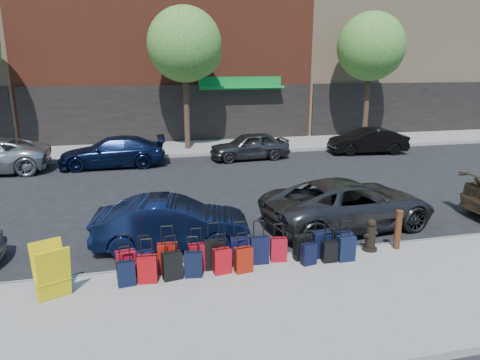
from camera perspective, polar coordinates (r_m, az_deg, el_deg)
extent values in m
plane|color=black|center=(14.22, -4.57, -3.40)|extent=(120.00, 120.00, 0.00)
cube|color=gray|center=(8.38, 2.62, -16.71)|extent=(60.00, 4.00, 0.15)
cube|color=gray|center=(23.84, -8.30, 4.20)|extent=(60.00, 4.00, 0.15)
cube|color=gray|center=(10.10, -0.57, -10.85)|extent=(60.00, 0.08, 0.15)
cube|color=gray|center=(21.87, -7.81, 3.25)|extent=(60.00, 0.08, 0.15)
cube|color=black|center=(25.53, -8.84, 8.58)|extent=(16.66, 0.15, 3.40)
cube|color=#0D752A|center=(25.69, 0.21, 12.15)|extent=(5.00, 0.91, 0.27)
cube|color=#0D752A|center=(25.96, 0.05, 12.96)|extent=(5.00, 0.10, 0.60)
cube|color=tan|center=(36.43, 17.69, 21.48)|extent=(15.00, 12.00, 18.00)
cube|color=black|center=(31.17, 22.31, 8.79)|extent=(14.70, 0.15, 3.40)
cylinder|color=black|center=(23.06, -7.16, 10.09)|extent=(0.30, 0.30, 4.80)
sphere|color=#2E6822|center=(23.01, -7.41, 17.48)|extent=(3.80, 3.80, 3.80)
sphere|color=#2E6822|center=(23.06, -5.83, 16.58)|extent=(2.58, 2.58, 2.58)
cylinder|color=black|center=(26.35, 16.55, 10.20)|extent=(0.30, 0.30, 4.80)
sphere|color=#2E6822|center=(26.30, 17.05, 16.65)|extent=(3.80, 3.80, 3.80)
sphere|color=#2E6822|center=(26.59, 18.15, 15.72)|extent=(2.58, 2.58, 2.58)
cube|color=#A60A1B|center=(9.45, -14.96, -10.81)|extent=(0.43, 0.29, 0.59)
cylinder|color=black|center=(9.19, -15.23, -7.22)|extent=(0.22, 0.08, 0.03)
cube|color=black|center=(9.42, -12.49, -10.82)|extent=(0.41, 0.28, 0.56)
cylinder|color=black|center=(9.17, -12.70, -7.40)|extent=(0.21, 0.07, 0.03)
cube|color=maroon|center=(9.48, -9.59, -10.21)|extent=(0.45, 0.26, 0.65)
cylinder|color=black|center=(9.20, -9.78, -6.26)|extent=(0.24, 0.05, 0.03)
cube|color=maroon|center=(9.50, -5.76, -10.19)|extent=(0.39, 0.22, 0.59)
cylinder|color=black|center=(9.25, -5.86, -6.60)|extent=(0.22, 0.03, 0.03)
cube|color=black|center=(9.52, -3.44, -9.90)|extent=(0.43, 0.24, 0.65)
cylinder|color=black|center=(9.24, -3.51, -5.93)|extent=(0.24, 0.03, 0.03)
cube|color=black|center=(9.69, -0.02, -9.50)|extent=(0.43, 0.26, 0.62)
cylinder|color=black|center=(9.43, -0.02, -5.78)|extent=(0.23, 0.05, 0.03)
cube|color=black|center=(9.75, 2.57, -9.32)|extent=(0.43, 0.25, 0.62)
cylinder|color=black|center=(9.50, 2.62, -5.61)|extent=(0.23, 0.04, 0.03)
cube|color=#9E0A18|center=(9.90, 5.16, -9.22)|extent=(0.39, 0.26, 0.55)
cylinder|color=black|center=(9.68, 5.25, -6.01)|extent=(0.21, 0.06, 0.03)
cube|color=black|center=(10.04, 8.33, -8.89)|extent=(0.40, 0.24, 0.58)
cylinder|color=black|center=(9.81, 8.47, -5.54)|extent=(0.22, 0.05, 0.03)
cube|color=black|center=(10.21, 10.73, -8.42)|extent=(0.43, 0.25, 0.63)
cylinder|color=black|center=(9.96, 10.92, -4.81)|extent=(0.24, 0.04, 0.03)
cube|color=black|center=(10.54, 13.69, -8.12)|extent=(0.38, 0.23, 0.53)
cylinder|color=black|center=(10.33, 13.89, -5.15)|extent=(0.20, 0.05, 0.03)
cube|color=black|center=(9.15, -14.92, -11.96)|extent=(0.37, 0.25, 0.51)
cylinder|color=black|center=(8.92, -15.17, -8.74)|extent=(0.20, 0.06, 0.03)
cube|color=#9A090E|center=(9.16, -12.24, -11.52)|extent=(0.41, 0.27, 0.58)
cylinder|color=black|center=(8.90, -12.46, -7.89)|extent=(0.22, 0.06, 0.03)
cube|color=black|center=(9.19, -9.04, -11.23)|extent=(0.43, 0.30, 0.59)
cylinder|color=black|center=(8.93, -9.21, -7.55)|extent=(0.23, 0.07, 0.03)
cube|color=black|center=(9.24, -6.25, -11.11)|extent=(0.39, 0.26, 0.55)
cylinder|color=black|center=(9.00, -6.35, -7.71)|extent=(0.21, 0.06, 0.03)
cube|color=#A50A12|center=(9.33, -2.40, -10.75)|extent=(0.40, 0.27, 0.55)
cylinder|color=black|center=(9.09, -2.45, -7.35)|extent=(0.21, 0.06, 0.03)
cube|color=maroon|center=(9.38, 0.46, -10.60)|extent=(0.40, 0.27, 0.55)
cylinder|color=black|center=(9.13, 0.47, -7.20)|extent=(0.21, 0.06, 0.03)
cube|color=black|center=(9.84, 9.15, -9.72)|extent=(0.36, 0.25, 0.49)
cylinder|color=black|center=(9.63, 9.28, -6.86)|extent=(0.19, 0.06, 0.03)
cube|color=black|center=(10.04, 11.85, -9.32)|extent=(0.34, 0.20, 0.49)
cylinder|color=black|center=(9.84, 12.02, -6.49)|extent=(0.19, 0.04, 0.03)
cube|color=black|center=(10.17, 13.93, -8.83)|extent=(0.40, 0.24, 0.58)
cylinder|color=black|center=(9.94, 14.16, -5.48)|extent=(0.22, 0.04, 0.03)
cylinder|color=black|center=(10.97, 16.89, -8.76)|extent=(0.36, 0.36, 0.06)
cylinder|color=black|center=(10.85, 17.01, -7.27)|extent=(0.24, 0.24, 0.56)
sphere|color=black|center=(10.73, 17.15, -5.54)|extent=(0.22, 0.22, 0.22)
cylinder|color=black|center=(10.83, 17.04, -6.97)|extent=(0.41, 0.23, 0.10)
cylinder|color=#38190C|center=(11.11, 20.31, -6.27)|extent=(0.16, 0.16, 0.95)
cylinder|color=#38190C|center=(10.96, 20.53, -3.96)|extent=(0.18, 0.18, 0.04)
cube|color=gold|center=(8.90, -23.54, -11.51)|extent=(0.65, 0.49, 1.07)
cube|color=gold|center=(9.25, -24.14, -10.56)|extent=(0.65, 0.49, 1.07)
cube|color=gold|center=(9.14, -23.74, -11.94)|extent=(0.70, 0.60, 0.02)
imported|color=#0C1738|center=(10.95, -9.05, -5.71)|extent=(4.02, 1.82, 1.28)
imported|color=#323335|center=(12.52, 14.33, -3.09)|extent=(5.22, 2.90, 1.38)
imported|color=#0B1533|center=(20.29, -16.62, 3.60)|extent=(4.74, 1.98, 1.37)
imported|color=#343436|center=(21.07, 1.27, 4.57)|extent=(4.00, 1.84, 1.33)
imported|color=black|center=(23.45, 16.66, 5.00)|extent=(4.13, 1.85, 1.32)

